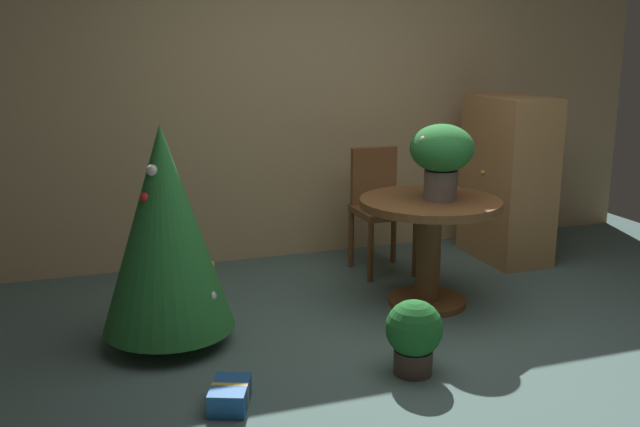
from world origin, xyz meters
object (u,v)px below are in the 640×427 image
at_px(flower_vase, 441,153).
at_px(wooden_cabinet, 508,179).
at_px(potted_plant, 414,334).
at_px(holiday_tree, 165,229).
at_px(round_dining_table, 429,230).
at_px(wooden_chair_far, 379,203).
at_px(gift_box_blue, 230,395).

distance_m(flower_vase, wooden_cabinet, 1.34).
bearing_deg(potted_plant, wooden_cabinet, 45.25).
bearing_deg(potted_plant, holiday_tree, 145.17).
relative_size(round_dining_table, wooden_chair_far, 0.99).
distance_m(wooden_cabinet, potted_plant, 2.34).
bearing_deg(wooden_chair_far, round_dining_table, -90.00).
xyz_separation_m(round_dining_table, wooden_cabinet, (1.08, 0.75, 0.13)).
relative_size(wooden_chair_far, gift_box_blue, 2.95).
bearing_deg(holiday_tree, wooden_chair_far, 27.53).
distance_m(flower_vase, potted_plant, 1.32).
bearing_deg(wooden_cabinet, round_dining_table, -145.29).
height_order(round_dining_table, wooden_cabinet, wooden_cabinet).
bearing_deg(wooden_cabinet, holiday_tree, -163.49).
xyz_separation_m(holiday_tree, potted_plant, (1.16, -0.81, -0.47)).
bearing_deg(flower_vase, round_dining_table, 148.42).
distance_m(wooden_chair_far, gift_box_blue, 2.37).
relative_size(holiday_tree, gift_box_blue, 4.07).
bearing_deg(flower_vase, wooden_chair_far, 93.32).
bearing_deg(wooden_chair_far, gift_box_blue, -131.61).
bearing_deg(wooden_cabinet, flower_vase, -142.95).
distance_m(wooden_chair_far, holiday_tree, 1.94).
distance_m(holiday_tree, potted_plant, 1.49).
height_order(round_dining_table, potted_plant, round_dining_table).
bearing_deg(potted_plant, round_dining_table, 58.51).
distance_m(wooden_chair_far, wooden_cabinet, 1.09).
relative_size(wooden_chair_far, potted_plant, 2.28).
relative_size(round_dining_table, holiday_tree, 0.72).
xyz_separation_m(wooden_chair_far, wooden_cabinet, (1.08, -0.07, 0.13)).
xyz_separation_m(wooden_cabinet, potted_plant, (-1.62, -1.64, -0.43)).
relative_size(gift_box_blue, wooden_cabinet, 0.24).
bearing_deg(potted_plant, gift_box_blue, -178.10).
bearing_deg(potted_plant, flower_vase, 55.37).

